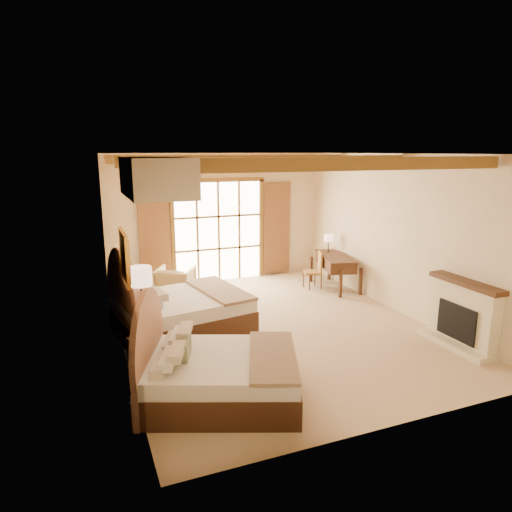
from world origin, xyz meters
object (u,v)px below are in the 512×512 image
bed_near (210,373)px  desk (335,271)px  bed_far (173,310)px  nightstand (148,355)px  armchair (175,283)px

bed_near → desk: bed_near is taller
bed_far → nightstand: bed_far is taller
bed_near → nightstand: size_ratio=4.70×
nightstand → desk: size_ratio=0.33×
bed_near → armchair: bed_near is taller
armchair → nightstand: bearing=100.6°
nightstand → armchair: size_ratio=0.67×
desk → bed_far: bearing=-146.2°
bed_near → nightstand: bearing=140.8°
bed_near → bed_far: size_ratio=1.01×
nightstand → armchair: 3.48m
bed_near → nightstand: (-0.64, 1.14, -0.13)m
bed_far → desk: 4.43m
bed_near → armchair: size_ratio=3.15×
bed_far → nightstand: (-0.67, -1.34, -0.18)m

